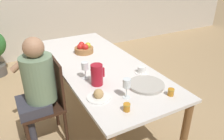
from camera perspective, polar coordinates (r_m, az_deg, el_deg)
ground_plane at (r=2.88m, az=-3.13°, el=-11.74°), size 20.00×20.00×0.00m
dining_table at (r=2.53m, az=-3.50°, el=0.10°), size 0.90×2.17×0.75m
chair_person_side at (r=2.36m, az=-16.46°, el=-7.63°), size 0.42×0.42×0.94m
person_seated at (r=2.22m, az=-19.21°, el=-4.00°), size 0.39×0.41×1.20m
red_pitcher at (r=2.01m, az=-3.99°, el=-1.21°), size 0.14×0.11×0.20m
wine_glass_water at (r=2.11m, az=-7.07°, el=0.87°), size 0.07×0.07×0.18m
wine_glass_juice at (r=1.80m, az=3.88°, el=-3.72°), size 0.07×0.07×0.18m
teacup_near_person at (r=2.27m, az=7.71°, el=-0.03°), size 0.13×0.13×0.07m
serving_tray at (r=2.04m, az=8.94°, el=-3.85°), size 0.33×0.33×0.03m
bread_plate at (r=1.85m, az=-3.54°, el=-6.63°), size 0.20×0.20×0.09m
jam_jar_amber at (r=1.70m, az=3.87°, el=-9.61°), size 0.06×0.06×0.06m
jam_jar_red at (r=1.94m, az=15.14°, el=-5.53°), size 0.06×0.06×0.06m
fruit_bowl at (r=2.77m, az=-7.36°, el=5.53°), size 0.24×0.24×0.13m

